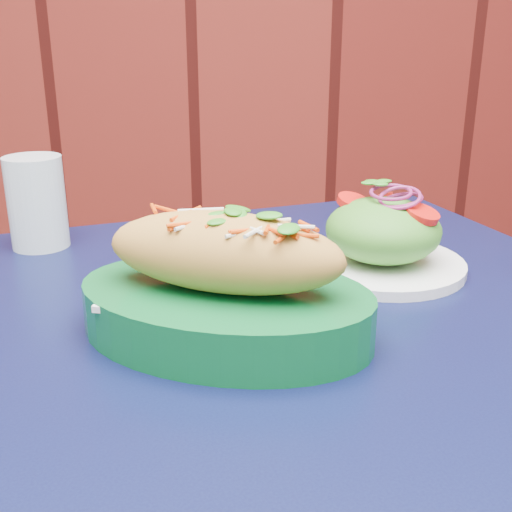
{
  "coord_description": "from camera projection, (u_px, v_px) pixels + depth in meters",
  "views": [
    {
      "loc": [
        -0.29,
        1.12,
        1.02
      ],
      "look_at": [
        -0.27,
        1.71,
        0.81
      ],
      "focal_mm": 45.0,
      "sensor_mm": 36.0,
      "label": 1
    }
  ],
  "objects": [
    {
      "name": "water_glass",
      "position": [
        37.0,
        202.0,
        0.81
      ],
      "size": [
        0.07,
        0.07,
        0.12
      ],
      "primitive_type": "cylinder",
      "color": "silver",
      "rests_on": "cafe_table"
    },
    {
      "name": "salad_plate",
      "position": [
        382.0,
        238.0,
        0.74
      ],
      "size": [
        0.19,
        0.19,
        0.1
      ],
      "rotation": [
        0.0,
        0.0,
        0.18
      ],
      "color": "white",
      "rests_on": "cafe_table"
    },
    {
      "name": "banh_mi_basket",
      "position": [
        225.0,
        288.0,
        0.58
      ],
      "size": [
        0.32,
        0.26,
        0.13
      ],
      "rotation": [
        0.0,
        0.0,
        -0.33
      ],
      "color": "#0A5A27",
      "rests_on": "cafe_table"
    },
    {
      "name": "cafe_table",
      "position": [
        278.0,
        406.0,
        0.64
      ],
      "size": [
        1.01,
        1.01,
        0.75
      ],
      "rotation": [
        0.0,
        0.0,
        0.31
      ],
      "color": "black",
      "rests_on": "ground"
    }
  ]
}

